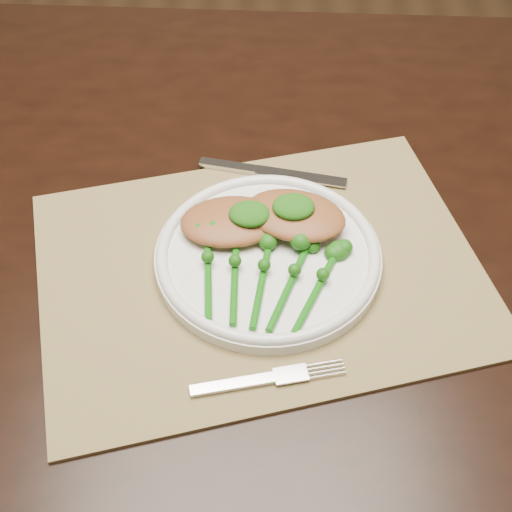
{
  "coord_description": "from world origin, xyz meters",
  "views": [
    {
      "loc": [
        -0.08,
        -0.67,
        1.36
      ],
      "look_at": [
        -0.1,
        -0.16,
        0.78
      ],
      "focal_mm": 50.0,
      "sensor_mm": 36.0,
      "label": 1
    }
  ],
  "objects_px": {
    "dining_table": "(237,368)",
    "broccolini_bundle": "(262,283)",
    "placemat": "(260,269)",
    "chicken_fillet_left": "(231,221)",
    "dinner_plate": "(268,255)"
  },
  "relations": [
    {
      "from": "chicken_fillet_left",
      "to": "broccolini_bundle",
      "type": "xyz_separation_m",
      "value": [
        0.04,
        -0.08,
        -0.01
      ]
    },
    {
      "from": "dinner_plate",
      "to": "dining_table",
      "type": "bearing_deg",
      "value": 116.49
    },
    {
      "from": "chicken_fillet_left",
      "to": "dining_table",
      "type": "bearing_deg",
      "value": 87.13
    },
    {
      "from": "dining_table",
      "to": "chicken_fillet_left",
      "type": "height_order",
      "value": "chicken_fillet_left"
    },
    {
      "from": "placemat",
      "to": "chicken_fillet_left",
      "type": "bearing_deg",
      "value": 111.01
    },
    {
      "from": "dining_table",
      "to": "placemat",
      "type": "relative_size",
      "value": 3.32
    },
    {
      "from": "placemat",
      "to": "dinner_plate",
      "type": "height_order",
      "value": "dinner_plate"
    },
    {
      "from": "dinner_plate",
      "to": "chicken_fillet_left",
      "type": "bearing_deg",
      "value": 140.3
    },
    {
      "from": "placemat",
      "to": "broccolini_bundle",
      "type": "relative_size",
      "value": 2.74
    },
    {
      "from": "placemat",
      "to": "broccolini_bundle",
      "type": "xyz_separation_m",
      "value": [
        0.0,
        -0.04,
        0.02
      ]
    },
    {
      "from": "placemat",
      "to": "chicken_fillet_left",
      "type": "height_order",
      "value": "chicken_fillet_left"
    },
    {
      "from": "placemat",
      "to": "dining_table",
      "type": "bearing_deg",
      "value": 94.31
    },
    {
      "from": "dining_table",
      "to": "broccolini_bundle",
      "type": "height_order",
      "value": "broccolini_bundle"
    },
    {
      "from": "dining_table",
      "to": "dinner_plate",
      "type": "relative_size",
      "value": 6.38
    },
    {
      "from": "placemat",
      "to": "dinner_plate",
      "type": "bearing_deg",
      "value": 32.8
    }
  ]
}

